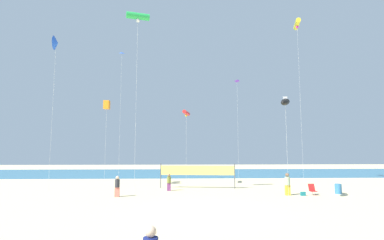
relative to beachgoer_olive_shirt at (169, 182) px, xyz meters
name	(u,v)px	position (x,y,z in m)	size (l,w,h in m)	color
ground_plane	(205,211)	(2.52, -8.96, -0.82)	(120.00, 120.00, 0.00)	beige
ocean_band	(189,173)	(2.52, 21.69, -0.82)	(120.00, 20.00, 0.01)	teal
beachgoer_olive_shirt	(169,182)	(0.00, 0.00, 0.00)	(0.35, 0.35, 1.54)	#7A3872
beachgoer_charcoal_shirt	(117,186)	(-3.95, -3.34, 0.05)	(0.37, 0.37, 1.63)	#EA7260
beachgoer_sage_shirt	(287,183)	(9.82, -3.06, 0.14)	(0.41, 0.41, 1.79)	gold
folding_beach_chair	(312,189)	(11.92, -2.95, -0.36)	(0.52, 0.65, 0.89)	red
trash_barrel	(338,189)	(14.36, -2.49, -0.40)	(0.55, 0.55, 0.84)	teal
volleyball_net	(197,171)	(2.68, 1.58, 0.81)	(7.23, 0.95, 2.40)	#4C4C51
beach_handbag	(303,194)	(10.96, -3.36, -0.66)	(0.39, 0.19, 0.31)	#19727A
kite_yellow_tube	(297,24)	(15.00, 5.82, 17.94)	(1.10, 2.32, 19.09)	silver
kite_orange_box	(107,105)	(-6.38, 2.07, 7.37)	(0.58, 0.58, 8.64)	silver
kite_blue_delta	(56,43)	(-11.01, 0.53, 13.13)	(0.54, 1.40, 14.65)	silver
kite_black_inflatable	(285,102)	(8.52, -6.69, 6.26)	(1.28, 1.47, 7.48)	silver
kite_blue_diamond	(122,56)	(-5.85, 6.02, 13.77)	(0.58, 0.60, 15.14)	silver
kite_green_tube	(138,17)	(-2.69, -2.87, 14.31)	(2.05, 1.03, 15.46)	silver
kite_violet_diamond	(237,83)	(8.19, 8.79, 11.42)	(0.55, 0.56, 12.66)	silver
kite_red_tube	(186,113)	(1.64, 3.62, 6.81)	(0.86, 2.21, 7.84)	silver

